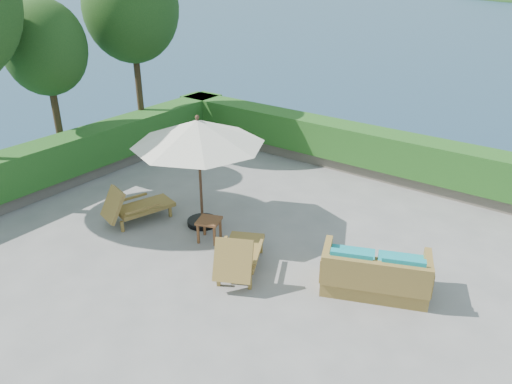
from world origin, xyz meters
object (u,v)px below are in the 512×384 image
Objects in this scene: side_table at (209,223)px; wicker_loveseat at (375,275)px; lounge_right at (239,255)px; patio_umbrella at (198,133)px; lounge_left at (135,206)px.

wicker_loveseat is at bearing 6.12° from side_table.
side_table is (-1.32, 0.61, 0.00)m from lounge_right.
lounge_right is at bearing -28.91° from patio_umbrella.
lounge_right is at bearing -24.90° from side_table.
lounge_left is 5.79m from wicker_loveseat.
patio_umbrella is 4.74m from wicker_loveseat.
lounge_left is at bearing 149.29° from lounge_right.
lounge_right is 3.03× the size of side_table.
wicker_loveseat is at bearing -0.81° from patio_umbrella.
lounge_right is at bearing 12.56° from lounge_left.
wicker_loveseat is at bearing -3.83° from lounge_right.
side_table is 0.29× the size of wicker_loveseat.
wicker_loveseat reaches higher than side_table.
side_table is at bearing 163.99° from wicker_loveseat.
lounge_right reaches higher than lounge_left.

